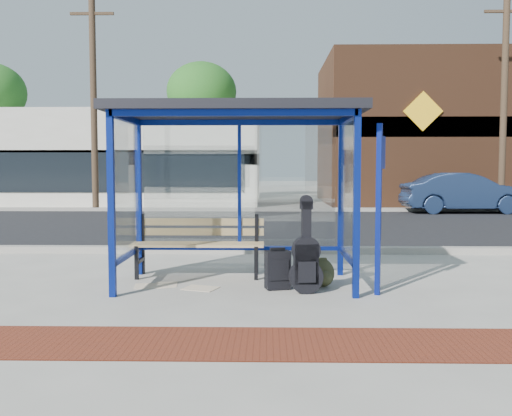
{
  "coord_description": "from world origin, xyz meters",
  "views": [
    {
      "loc": [
        0.42,
        -7.68,
        1.6
      ],
      "look_at": [
        0.26,
        0.2,
        1.04
      ],
      "focal_mm": 40.0,
      "sensor_mm": 36.0,
      "label": 1
    }
  ],
  "objects_px": {
    "suitcase": "(278,270)",
    "bench": "(198,241)",
    "backpack": "(323,273)",
    "parked_car": "(465,193)",
    "guitar_bag": "(306,260)"
  },
  "relations": [
    {
      "from": "suitcase",
      "to": "backpack",
      "type": "relative_size",
      "value": 1.42
    },
    {
      "from": "bench",
      "to": "suitcase",
      "type": "xyz_separation_m",
      "value": [
        1.15,
        -0.89,
        -0.26
      ]
    },
    {
      "from": "guitar_bag",
      "to": "backpack",
      "type": "bearing_deg",
      "value": 49.62
    },
    {
      "from": "guitar_bag",
      "to": "backpack",
      "type": "distance_m",
      "value": 0.53
    },
    {
      "from": "backpack",
      "to": "parked_car",
      "type": "xyz_separation_m",
      "value": [
        6.2,
        12.63,
        0.52
      ]
    },
    {
      "from": "bench",
      "to": "backpack",
      "type": "relative_size",
      "value": 4.93
    },
    {
      "from": "backpack",
      "to": "parked_car",
      "type": "height_order",
      "value": "parked_car"
    },
    {
      "from": "bench",
      "to": "suitcase",
      "type": "relative_size",
      "value": 3.48
    },
    {
      "from": "suitcase",
      "to": "bench",
      "type": "bearing_deg",
      "value": 128.59
    },
    {
      "from": "bench",
      "to": "parked_car",
      "type": "xyz_separation_m",
      "value": [
        7.96,
        11.9,
        0.19
      ]
    },
    {
      "from": "suitcase",
      "to": "backpack",
      "type": "distance_m",
      "value": 0.63
    },
    {
      "from": "suitcase",
      "to": "guitar_bag",
      "type": "bearing_deg",
      "value": -48.16
    },
    {
      "from": "guitar_bag",
      "to": "parked_car",
      "type": "distance_m",
      "value": 14.54
    },
    {
      "from": "guitar_bag",
      "to": "backpack",
      "type": "relative_size",
      "value": 3.02
    },
    {
      "from": "bench",
      "to": "guitar_bag",
      "type": "height_order",
      "value": "guitar_bag"
    }
  ]
}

